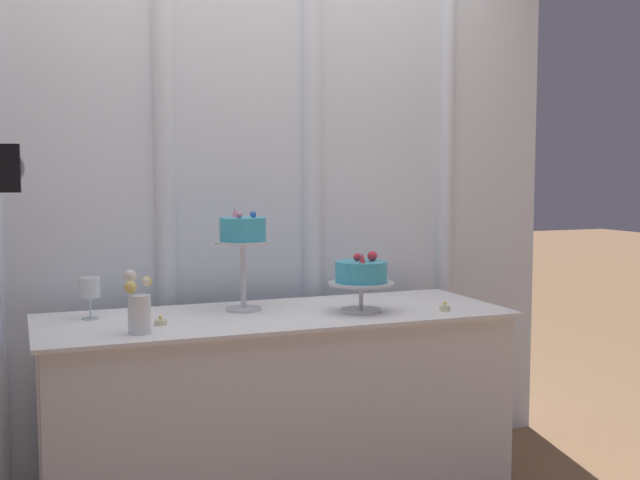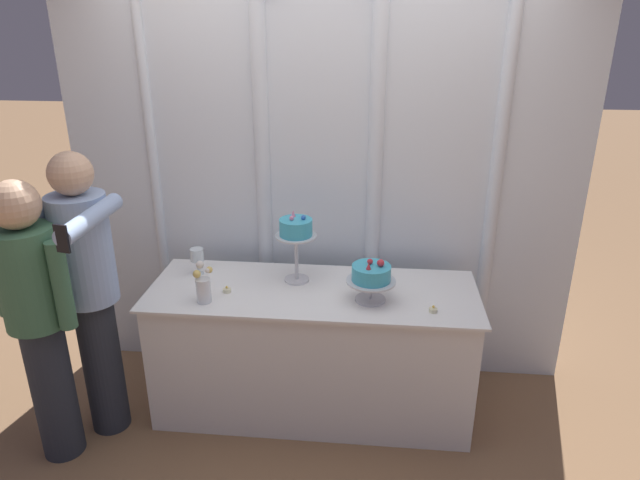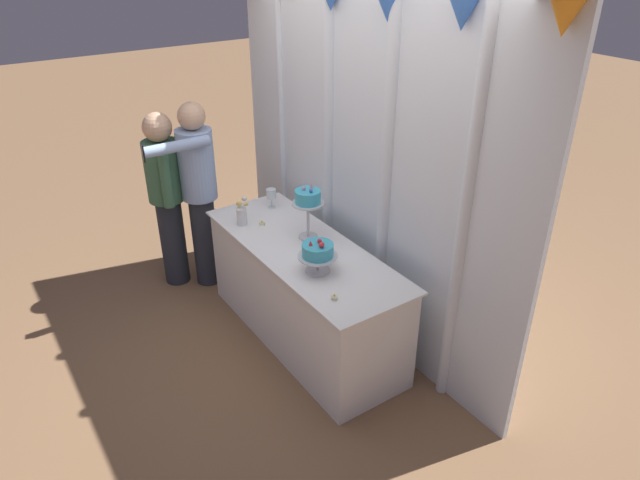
{
  "view_description": "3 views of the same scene",
  "coord_description": "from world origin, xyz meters",
  "px_view_note": "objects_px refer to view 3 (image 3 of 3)",
  "views": [
    {
      "loc": [
        -0.94,
        -2.79,
        1.34
      ],
      "look_at": [
        0.17,
        0.07,
        1.07
      ],
      "focal_mm": 43.93,
      "sensor_mm": 36.0,
      "label": 1
    },
    {
      "loc": [
        0.32,
        -2.71,
        2.22
      ],
      "look_at": [
        0.03,
        0.21,
        1.04
      ],
      "focal_mm": 31.89,
      "sensor_mm": 36.0,
      "label": 2
    },
    {
      "loc": [
        2.99,
        -1.77,
        2.79
      ],
      "look_at": [
        0.05,
        0.21,
        0.83
      ],
      "focal_mm": 32.16,
      "sensor_mm": 36.0,
      "label": 3
    }
  ],
  "objects_px": {
    "cake_display_nearright": "(318,252)",
    "flower_vase": "(242,213)",
    "cake_table": "(304,293)",
    "guest_man_dark_suit": "(166,192)",
    "cake_display_nearleft": "(308,200)",
    "tealight_far_left": "(262,224)",
    "tealight_near_left": "(334,298)",
    "wine_glass": "(271,194)",
    "guest_girl_blue_dress": "(198,187)"
  },
  "relations": [
    {
      "from": "cake_display_nearright",
      "to": "wine_glass",
      "type": "distance_m",
      "value": 1.04
    },
    {
      "from": "wine_glass",
      "to": "flower_vase",
      "type": "bearing_deg",
      "value": -68.26
    },
    {
      "from": "guest_girl_blue_dress",
      "to": "guest_man_dark_suit",
      "type": "distance_m",
      "value": 0.28
    },
    {
      "from": "cake_table",
      "to": "cake_display_nearleft",
      "type": "height_order",
      "value": "cake_display_nearleft"
    },
    {
      "from": "cake_table",
      "to": "cake_display_nearleft",
      "type": "relative_size",
      "value": 4.45
    },
    {
      "from": "cake_display_nearright",
      "to": "guest_girl_blue_dress",
      "type": "bearing_deg",
      "value": -172.24
    },
    {
      "from": "tealight_far_left",
      "to": "guest_girl_blue_dress",
      "type": "distance_m",
      "value": 0.72
    },
    {
      "from": "cake_display_nearright",
      "to": "flower_vase",
      "type": "bearing_deg",
      "value": -173.61
    },
    {
      "from": "cake_display_nearleft",
      "to": "cake_display_nearright",
      "type": "bearing_deg",
      "value": -25.37
    },
    {
      "from": "cake_display_nearright",
      "to": "tealight_near_left",
      "type": "bearing_deg",
      "value": -16.42
    },
    {
      "from": "flower_vase",
      "to": "guest_man_dark_suit",
      "type": "bearing_deg",
      "value": -156.94
    },
    {
      "from": "wine_glass",
      "to": "cake_table",
      "type": "bearing_deg",
      "value": -11.5
    },
    {
      "from": "cake_display_nearleft",
      "to": "guest_girl_blue_dress",
      "type": "relative_size",
      "value": 0.26
    },
    {
      "from": "cake_table",
      "to": "cake_display_nearright",
      "type": "xyz_separation_m",
      "value": [
        0.32,
        -0.09,
        0.54
      ]
    },
    {
      "from": "cake_table",
      "to": "guest_man_dark_suit",
      "type": "relative_size",
      "value": 1.2
    },
    {
      "from": "cake_table",
      "to": "guest_girl_blue_dress",
      "type": "distance_m",
      "value": 1.29
    },
    {
      "from": "tealight_near_left",
      "to": "guest_girl_blue_dress",
      "type": "bearing_deg",
      "value": -176.67
    },
    {
      "from": "flower_vase",
      "to": "tealight_far_left",
      "type": "distance_m",
      "value": 0.17
    },
    {
      "from": "guest_girl_blue_dress",
      "to": "cake_table",
      "type": "bearing_deg",
      "value": 14.29
    },
    {
      "from": "guest_man_dark_suit",
      "to": "cake_display_nearright",
      "type": "bearing_deg",
      "value": 14.33
    },
    {
      "from": "cake_display_nearright",
      "to": "wine_glass",
      "type": "xyz_separation_m",
      "value": [
        -1.02,
        0.23,
        -0.03
      ]
    },
    {
      "from": "cake_table",
      "to": "guest_girl_blue_dress",
      "type": "relative_size",
      "value": 1.14
    },
    {
      "from": "flower_vase",
      "to": "tealight_near_left",
      "type": "relative_size",
      "value": 4.99
    },
    {
      "from": "cake_table",
      "to": "tealight_far_left",
      "type": "relative_size",
      "value": 39.92
    },
    {
      "from": "cake_display_nearright",
      "to": "tealight_far_left",
      "type": "height_order",
      "value": "cake_display_nearright"
    },
    {
      "from": "cake_table",
      "to": "tealight_far_left",
      "type": "xyz_separation_m",
      "value": [
        -0.47,
        -0.07,
        0.4
      ]
    },
    {
      "from": "tealight_near_left",
      "to": "guest_man_dark_suit",
      "type": "distance_m",
      "value": 1.98
    },
    {
      "from": "cake_display_nearright",
      "to": "guest_man_dark_suit",
      "type": "xyz_separation_m",
      "value": [
        -1.63,
        -0.42,
        -0.08
      ]
    },
    {
      "from": "cake_table",
      "to": "guest_girl_blue_dress",
      "type": "height_order",
      "value": "guest_girl_blue_dress"
    },
    {
      "from": "wine_glass",
      "to": "tealight_near_left",
      "type": "xyz_separation_m",
      "value": [
        1.34,
        -0.33,
        -0.1
      ]
    },
    {
      "from": "cake_display_nearright",
      "to": "flower_vase",
      "type": "distance_m",
      "value": 0.89
    },
    {
      "from": "guest_girl_blue_dress",
      "to": "cake_display_nearleft",
      "type": "bearing_deg",
      "value": 21.17
    },
    {
      "from": "cake_display_nearright",
      "to": "guest_girl_blue_dress",
      "type": "relative_size",
      "value": 0.16
    },
    {
      "from": "tealight_near_left",
      "to": "guest_girl_blue_dress",
      "type": "relative_size",
      "value": 0.03
    },
    {
      "from": "cake_table",
      "to": "guest_man_dark_suit",
      "type": "bearing_deg",
      "value": -158.77
    },
    {
      "from": "guest_girl_blue_dress",
      "to": "guest_man_dark_suit",
      "type": "relative_size",
      "value": 1.05
    },
    {
      "from": "wine_glass",
      "to": "tealight_near_left",
      "type": "distance_m",
      "value": 1.38
    },
    {
      "from": "wine_glass",
      "to": "flower_vase",
      "type": "relative_size",
      "value": 0.73
    },
    {
      "from": "cake_display_nearright",
      "to": "tealight_far_left",
      "type": "xyz_separation_m",
      "value": [
        -0.79,
        0.02,
        -0.13
      ]
    },
    {
      "from": "flower_vase",
      "to": "tealight_far_left",
      "type": "bearing_deg",
      "value": 51.4
    },
    {
      "from": "wine_glass",
      "to": "cake_display_nearleft",
      "type": "bearing_deg",
      "value": -2.97
    },
    {
      "from": "flower_vase",
      "to": "tealight_near_left",
      "type": "xyz_separation_m",
      "value": [
        1.21,
        0.0,
        -0.08
      ]
    },
    {
      "from": "cake_table",
      "to": "wine_glass",
      "type": "bearing_deg",
      "value": 168.5
    },
    {
      "from": "wine_glass",
      "to": "tealight_far_left",
      "type": "height_order",
      "value": "wine_glass"
    },
    {
      "from": "wine_glass",
      "to": "guest_girl_blue_dress",
      "type": "relative_size",
      "value": 0.1
    },
    {
      "from": "cake_display_nearleft",
      "to": "cake_display_nearright",
      "type": "height_order",
      "value": "cake_display_nearleft"
    },
    {
      "from": "cake_display_nearleft",
      "to": "wine_glass",
      "type": "relative_size",
      "value": 2.59
    },
    {
      "from": "flower_vase",
      "to": "tealight_far_left",
      "type": "height_order",
      "value": "flower_vase"
    },
    {
      "from": "flower_vase",
      "to": "cake_display_nearright",
      "type": "bearing_deg",
      "value": 6.39
    },
    {
      "from": "cake_table",
      "to": "tealight_near_left",
      "type": "height_order",
      "value": "tealight_near_left"
    }
  ]
}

